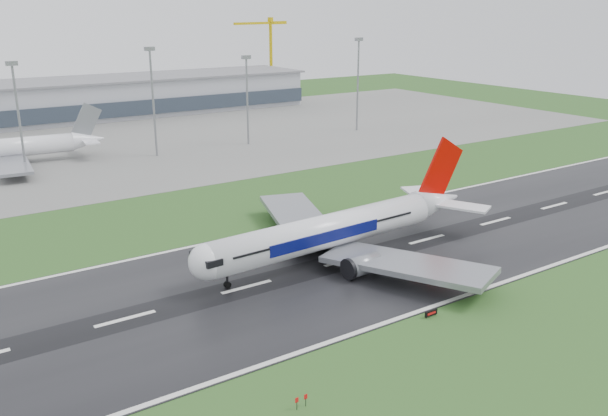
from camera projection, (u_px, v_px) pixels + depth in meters
ground at (247, 287)px, 101.93m from camera, size 520.00×520.00×0.00m
runway at (247, 287)px, 101.91m from camera, size 400.00×45.00×0.10m
apron at (59, 150)px, 201.23m from camera, size 400.00×130.00×0.08m
terminal at (19, 104)px, 246.66m from camera, size 240.00×36.00×15.00m
main_airliner at (344, 208)px, 112.62m from camera, size 64.10×61.34×18.05m
parked_airliner at (5, 138)px, 179.83m from camera, size 58.29×54.94×15.78m
tower_crane at (271, 57)px, 320.15m from camera, size 38.02×16.04×39.69m
runway_sign at (431, 313)px, 92.05m from camera, size 2.31×0.55×1.04m
floodmast_2 at (19, 121)px, 169.39m from camera, size 0.64×0.64×28.91m
floodmast_3 at (153, 105)px, 188.92m from camera, size 0.64×0.64×31.41m
floodmast_4 at (247, 102)px, 206.34m from camera, size 0.64×0.64×27.79m
floodmast_5 at (358, 87)px, 229.88m from camera, size 0.64×0.64×32.26m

